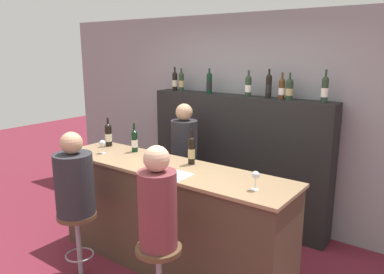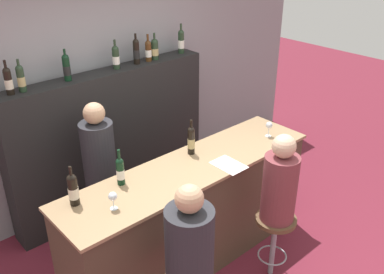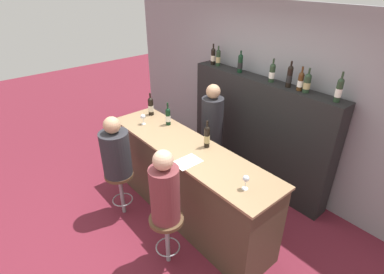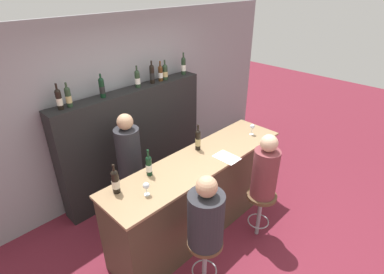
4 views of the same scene
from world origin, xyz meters
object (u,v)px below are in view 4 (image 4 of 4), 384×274
(wine_bottle_counter_2, at_px, (198,140))
(wine_bottle_backbar_6, at_px, (165,72))
(bartender, at_px, (131,171))
(guest_seated_right, at_px, (265,170))
(wine_bottle_backbar_4, at_px, (152,74))
(bar_stool_left, at_px, (205,251))
(wine_bottle_counter_0, at_px, (115,181))
(wine_bottle_backbar_5, at_px, (160,73))
(wine_bottle_counter_1, at_px, (149,165))
(wine_bottle_backbar_0, at_px, (59,99))
(wine_bottle_backbar_3, at_px, (137,79))
(wine_glass_0, at_px, (146,186))
(wine_bottle_backbar_1, at_px, (68,97))
(guest_seated_left, at_px, (206,216))
(wine_bottle_backbar_2, at_px, (102,87))
(wine_bottle_backbar_7, at_px, (183,66))
(bar_stool_right, at_px, (261,203))
(wine_glass_1, at_px, (252,127))

(wine_bottle_counter_2, bearing_deg, wine_bottle_backbar_6, 67.01)
(wine_bottle_counter_2, height_order, bartender, bartender)
(wine_bottle_counter_2, xyz_separation_m, bartender, (-0.60, 0.66, -0.50))
(wine_bottle_counter_2, height_order, guest_seated_right, guest_seated_right)
(wine_bottle_backbar_4, distance_m, bar_stool_left, 2.54)
(wine_bottle_counter_0, height_order, wine_bottle_backbar_5, wine_bottle_backbar_5)
(wine_bottle_counter_1, bearing_deg, bar_stool_left, -88.32)
(wine_bottle_backbar_0, distance_m, wine_bottle_backbar_3, 1.12)
(wine_bottle_backbar_6, height_order, bartender, wine_bottle_backbar_6)
(wine_bottle_backbar_4, relative_size, bar_stool_left, 0.51)
(wine_bottle_backbar_0, relative_size, wine_glass_0, 2.17)
(wine_bottle_backbar_1, bearing_deg, guest_seated_left, -82.13)
(wine_bottle_backbar_4, bearing_deg, wine_bottle_backbar_0, 180.00)
(wine_bottle_counter_0, height_order, wine_bottle_counter_2, wine_bottle_counter_2)
(wine_bottle_counter_2, bearing_deg, wine_bottle_backbar_2, 116.40)
(wine_bottle_backbar_6, bearing_deg, wine_glass_0, -136.75)
(wine_bottle_counter_1, xyz_separation_m, wine_bottle_backbar_3, (0.75, 1.16, 0.55))
(wine_bottle_counter_1, xyz_separation_m, wine_bottle_backbar_7, (1.65, 1.16, 0.56))
(wine_bottle_backbar_2, relative_size, wine_bottle_backbar_3, 1.01)
(wine_bottle_counter_2, distance_m, bar_stool_right, 1.12)
(wine_bottle_backbar_4, distance_m, wine_bottle_backbar_5, 0.16)
(wine_bottle_backbar_4, distance_m, guest_seated_right, 2.11)
(wine_bottle_backbar_1, distance_m, guest_seated_left, 2.14)
(wine_bottle_counter_0, height_order, wine_bottle_counter_1, wine_bottle_counter_0)
(wine_glass_1, xyz_separation_m, bar_stool_left, (-1.57, -0.57, -0.68))
(wine_bottle_backbar_4, distance_m, guest_seated_left, 2.34)
(wine_bottle_backbar_1, bearing_deg, wine_bottle_backbar_0, 180.00)
(wine_bottle_backbar_7, distance_m, bartender, 1.88)
(wine_bottle_backbar_4, height_order, wine_bottle_backbar_7, wine_bottle_backbar_7)
(wine_bottle_backbar_6, relative_size, wine_glass_1, 1.91)
(wine_glass_0, xyz_separation_m, bartender, (0.41, 0.91, -0.46))
(wine_bottle_counter_0, relative_size, wine_bottle_backbar_2, 1.06)
(wine_glass_0, relative_size, bar_stool_left, 0.23)
(wine_bottle_backbar_2, xyz_separation_m, guest_seated_right, (0.86, -1.98, -0.74))
(wine_bottle_backbar_2, height_order, wine_bottle_backbar_4, wine_bottle_backbar_4)
(wine_bottle_counter_0, relative_size, wine_bottle_backbar_6, 1.11)
(wine_glass_0, relative_size, bar_stool_right, 0.23)
(wine_bottle_backbar_1, xyz_separation_m, bar_stool_left, (0.27, -1.98, -1.24))
(wine_bottle_backbar_4, bearing_deg, wine_bottle_backbar_1, 180.00)
(wine_glass_0, relative_size, wine_glass_1, 0.94)
(wine_bottle_counter_0, height_order, wine_bottle_backbar_6, wine_bottle_backbar_6)
(wine_bottle_counter_2, relative_size, wine_bottle_backbar_4, 1.04)
(wine_bottle_backbar_7, relative_size, wine_glass_0, 2.36)
(wine_bottle_backbar_0, bearing_deg, bar_stool_right, -54.35)
(wine_glass_1, bearing_deg, wine_bottle_counter_2, 162.96)
(guest_seated_left, relative_size, bar_stool_right, 1.22)
(wine_bottle_backbar_0, bearing_deg, wine_bottle_counter_0, -92.88)
(wine_bottle_backbar_2, xyz_separation_m, wine_bottle_backbar_5, (0.98, 0.00, -0.02))
(wine_bottle_backbar_0, xyz_separation_m, wine_bottle_backbar_6, (1.63, 0.00, -0.01))
(wine_bottle_counter_1, xyz_separation_m, wine_bottle_backbar_4, (1.02, 1.16, 0.56))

